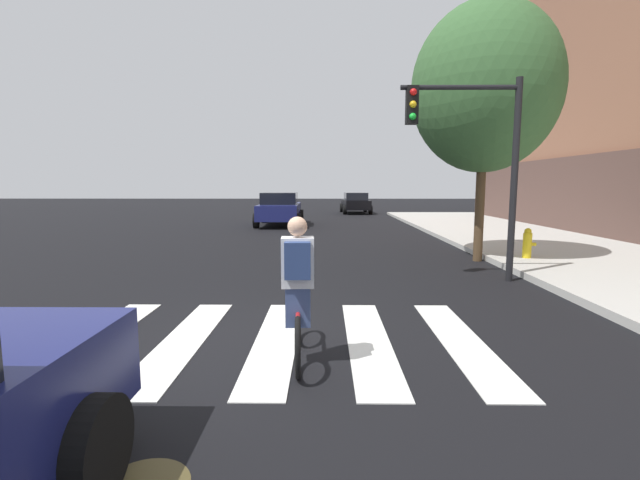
{
  "coord_description": "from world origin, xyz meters",
  "views": [
    {
      "loc": [
        1.18,
        -5.53,
        2.04
      ],
      "look_at": [
        1.08,
        2.71,
        0.99
      ],
      "focal_mm": 24.52,
      "sensor_mm": 36.0,
      "label": 1
    }
  ],
  "objects": [
    {
      "name": "crosswalk_stripes",
      "position": [
        0.53,
        0.0,
        0.01
      ],
      "size": [
        5.4,
        3.35,
        0.01
      ],
      "color": "silver",
      "rests_on": "ground"
    },
    {
      "name": "cyclist",
      "position": [
        0.87,
        -0.69,
        0.84
      ],
      "size": [
        0.37,
        1.71,
        1.69
      ],
      "color": "black",
      "rests_on": "ground"
    },
    {
      "name": "sedan_mid",
      "position": [
        -1.11,
        16.57,
        0.85
      ],
      "size": [
        2.31,
        4.82,
        1.66
      ],
      "color": "navy",
      "rests_on": "ground"
    },
    {
      "name": "street_tree_near",
      "position": [
        5.29,
        6.14,
        4.51
      ],
      "size": [
        3.75,
        3.75,
        6.67
      ],
      "color": "#4C3823",
      "rests_on": "ground"
    },
    {
      "name": "fire_hydrant",
      "position": [
        6.43,
        5.76,
        0.53
      ],
      "size": [
        0.33,
        0.22,
        0.78
      ],
      "color": "gold",
      "rests_on": "sidewalk"
    },
    {
      "name": "traffic_light_near",
      "position": [
        4.27,
        3.66,
        2.86
      ],
      "size": [
        2.47,
        0.28,
        4.2
      ],
      "color": "black",
      "rests_on": "ground"
    },
    {
      "name": "ground_plane",
      "position": [
        0.0,
        0.0,
        0.0
      ],
      "size": [
        120.0,
        120.0,
        0.0
      ],
      "primitive_type": "plane",
      "color": "black"
    },
    {
      "name": "sedan_far",
      "position": [
        3.37,
        26.16,
        0.77
      ],
      "size": [
        2.16,
        4.37,
        1.49
      ],
      "color": "black",
      "rests_on": "ground"
    }
  ]
}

